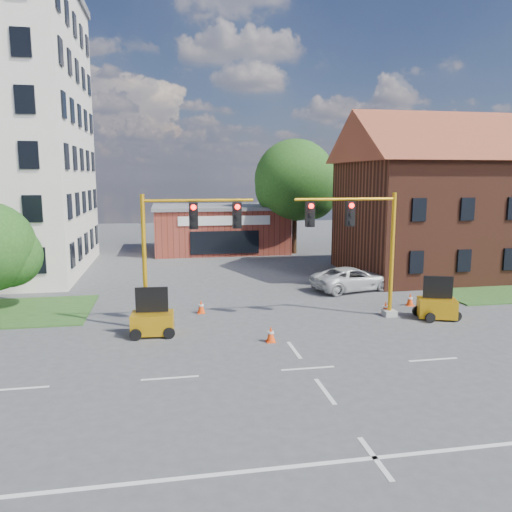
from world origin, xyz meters
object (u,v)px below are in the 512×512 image
object	(u,v)px
trailer_east	(437,306)
trailer_west	(153,321)
signal_mast_west	(181,244)
signal_mast_east	(361,240)
pickup_white	(353,279)

from	to	relation	value
trailer_east	trailer_west	bearing A→B (deg)	-159.51
signal_mast_west	signal_mast_east	bearing A→B (deg)	0.00
trailer_west	trailer_east	size ratio (longest dim) A/B	0.99
signal_mast_east	trailer_west	bearing A→B (deg)	-174.34
pickup_white	signal_mast_east	bearing A→B (deg)	148.07
trailer_west	pickup_white	size ratio (longest dim) A/B	0.40
signal_mast_west	trailer_west	world-z (taller)	signal_mast_west
trailer_east	pickup_white	distance (m)	6.94
trailer_east	pickup_white	bearing A→B (deg)	125.01
signal_mast_west	trailer_east	size ratio (longest dim) A/B	2.96
signal_mast_west	pickup_white	bearing A→B (deg)	28.84
trailer_west	trailer_east	xyz separation A→B (m)	(13.80, 0.16, -0.01)
trailer_west	trailer_east	world-z (taller)	trailer_west
signal_mast_west	trailer_east	distance (m)	12.90
signal_mast_west	trailer_east	xyz separation A→B (m)	(12.45, -0.84, -3.28)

